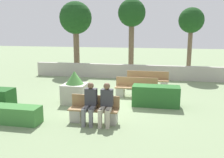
{
  "coord_description": "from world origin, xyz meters",
  "views": [
    {
      "loc": [
        2.0,
        -9.74,
        3.02
      ],
      "look_at": [
        -0.03,
        0.5,
        0.9
      ],
      "focal_mm": 40.0,
      "sensor_mm": 36.0,
      "label": 1
    }
  ],
  "objects_px": {
    "bench_right_side": "(136,90)",
    "tree_center_left": "(132,15)",
    "planter_corner_left": "(75,89)",
    "person_seated_man": "(106,102)",
    "bench_front": "(94,112)",
    "bench_left_side": "(147,82)",
    "tree_center_right": "(191,22)",
    "tree_leftmost": "(76,19)",
    "person_seated_woman": "(90,101)"
  },
  "relations": [
    {
      "from": "bench_right_side",
      "to": "tree_center_right",
      "type": "height_order",
      "value": "tree_center_right"
    },
    {
      "from": "planter_corner_left",
      "to": "tree_center_left",
      "type": "relative_size",
      "value": 0.27
    },
    {
      "from": "bench_front",
      "to": "bench_left_side",
      "type": "distance_m",
      "value": 5.32
    },
    {
      "from": "bench_right_side",
      "to": "tree_center_left",
      "type": "height_order",
      "value": "tree_center_left"
    },
    {
      "from": "tree_center_left",
      "to": "tree_center_right",
      "type": "relative_size",
      "value": 1.14
    },
    {
      "from": "person_seated_man",
      "to": "tree_center_left",
      "type": "bearing_deg",
      "value": 92.07
    },
    {
      "from": "tree_center_left",
      "to": "tree_center_right",
      "type": "height_order",
      "value": "tree_center_left"
    },
    {
      "from": "bench_front",
      "to": "bench_right_side",
      "type": "height_order",
      "value": "same"
    },
    {
      "from": "tree_center_left",
      "to": "tree_center_right",
      "type": "distance_m",
      "value": 3.76
    },
    {
      "from": "person_seated_man",
      "to": "tree_leftmost",
      "type": "relative_size",
      "value": 0.28
    },
    {
      "from": "tree_leftmost",
      "to": "tree_center_left",
      "type": "bearing_deg",
      "value": -2.35
    },
    {
      "from": "tree_center_right",
      "to": "tree_center_left",
      "type": "bearing_deg",
      "value": 177.01
    },
    {
      "from": "planter_corner_left",
      "to": "tree_leftmost",
      "type": "xyz_separation_m",
      "value": [
        -2.46,
        7.36,
        3.05
      ]
    },
    {
      "from": "bench_left_side",
      "to": "bench_right_side",
      "type": "bearing_deg",
      "value": -98.04
    },
    {
      "from": "person_seated_man",
      "to": "bench_front",
      "type": "bearing_deg",
      "value": 162.89
    },
    {
      "from": "bench_left_side",
      "to": "tree_center_left",
      "type": "xyz_separation_m",
      "value": [
        -1.33,
        4.01,
        3.52
      ]
    },
    {
      "from": "bench_left_side",
      "to": "planter_corner_left",
      "type": "relative_size",
      "value": 1.61
    },
    {
      "from": "person_seated_man",
      "to": "tree_center_right",
      "type": "xyz_separation_m",
      "value": [
        3.39,
        9.07,
        2.67
      ]
    },
    {
      "from": "bench_right_side",
      "to": "tree_center_left",
      "type": "xyz_separation_m",
      "value": [
        -0.94,
        5.8,
        3.53
      ]
    },
    {
      "from": "bench_front",
      "to": "planter_corner_left",
      "type": "xyz_separation_m",
      "value": [
        -1.33,
        1.93,
        0.27
      ]
    },
    {
      "from": "tree_leftmost",
      "to": "person_seated_man",
      "type": "bearing_deg",
      "value": -65.83
    },
    {
      "from": "bench_front",
      "to": "planter_corner_left",
      "type": "bearing_deg",
      "value": 124.62
    },
    {
      "from": "person_seated_woman",
      "to": "planter_corner_left",
      "type": "height_order",
      "value": "planter_corner_left"
    },
    {
      "from": "planter_corner_left",
      "to": "tree_center_right",
      "type": "distance_m",
      "value": 9.15
    },
    {
      "from": "person_seated_woman",
      "to": "tree_center_right",
      "type": "relative_size",
      "value": 0.31
    },
    {
      "from": "bench_left_side",
      "to": "person_seated_man",
      "type": "height_order",
      "value": "person_seated_man"
    },
    {
      "from": "person_seated_man",
      "to": "planter_corner_left",
      "type": "height_order",
      "value": "person_seated_man"
    },
    {
      "from": "bench_right_side",
      "to": "person_seated_man",
      "type": "bearing_deg",
      "value": -106.78
    },
    {
      "from": "bench_right_side",
      "to": "person_seated_woman",
      "type": "height_order",
      "value": "person_seated_woman"
    },
    {
      "from": "person_seated_woman",
      "to": "tree_center_right",
      "type": "xyz_separation_m",
      "value": [
        3.92,
        9.07,
        2.68
      ]
    },
    {
      "from": "bench_right_side",
      "to": "planter_corner_left",
      "type": "bearing_deg",
      "value": -156.44
    },
    {
      "from": "bench_right_side",
      "to": "person_seated_man",
      "type": "distance_m",
      "value": 3.54
    },
    {
      "from": "bench_front",
      "to": "tree_leftmost",
      "type": "relative_size",
      "value": 0.34
    },
    {
      "from": "bench_front",
      "to": "bench_right_side",
      "type": "relative_size",
      "value": 0.87
    },
    {
      "from": "bench_front",
      "to": "bench_right_side",
      "type": "distance_m",
      "value": 3.49
    },
    {
      "from": "bench_right_side",
      "to": "tree_leftmost",
      "type": "xyz_separation_m",
      "value": [
        -4.84,
        5.96,
        3.31
      ]
    },
    {
      "from": "planter_corner_left",
      "to": "tree_center_left",
      "type": "height_order",
      "value": "tree_center_left"
    },
    {
      "from": "bench_front",
      "to": "tree_center_right",
      "type": "relative_size",
      "value": 0.38
    },
    {
      "from": "person_seated_woman",
      "to": "bench_right_side",
      "type": "bearing_deg",
      "value": 71.85
    },
    {
      "from": "person_seated_woman",
      "to": "tree_center_left",
      "type": "bearing_deg",
      "value": 88.8
    },
    {
      "from": "bench_left_side",
      "to": "bench_front",
      "type": "bearing_deg",
      "value": -101.39
    },
    {
      "from": "bench_front",
      "to": "tree_leftmost",
      "type": "xyz_separation_m",
      "value": [
        -3.79,
        9.29,
        3.33
      ]
    },
    {
      "from": "bench_front",
      "to": "tree_center_right",
      "type": "height_order",
      "value": "tree_center_right"
    },
    {
      "from": "person_seated_man",
      "to": "person_seated_woman",
      "type": "relative_size",
      "value": 1.01
    },
    {
      "from": "planter_corner_left",
      "to": "tree_center_left",
      "type": "distance_m",
      "value": 8.04
    },
    {
      "from": "person_seated_man",
      "to": "bench_left_side",
      "type": "bearing_deg",
      "value": 79.23
    },
    {
      "from": "person_seated_man",
      "to": "tree_center_right",
      "type": "bearing_deg",
      "value": 69.47
    },
    {
      "from": "bench_left_side",
      "to": "bench_right_side",
      "type": "distance_m",
      "value": 1.84
    },
    {
      "from": "bench_front",
      "to": "bench_left_side",
      "type": "height_order",
      "value": "same"
    },
    {
      "from": "bench_front",
      "to": "tree_center_left",
      "type": "bearing_deg",
      "value": 89.33
    }
  ]
}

